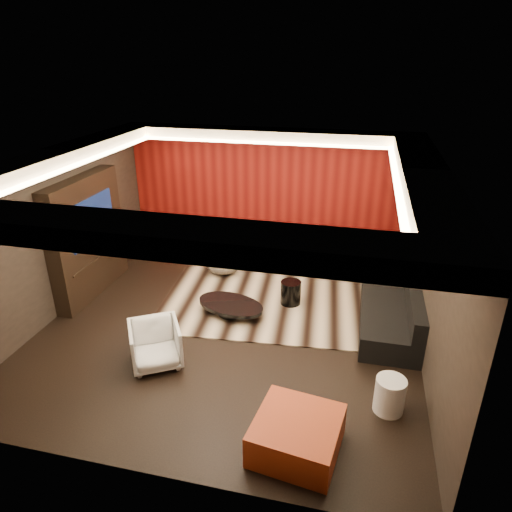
% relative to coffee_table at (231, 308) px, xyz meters
% --- Properties ---
extents(floor, '(6.00, 6.00, 0.02)m').
position_rel_coffee_table_xyz_m(floor, '(0.09, -0.36, -0.13)').
color(floor, black).
rests_on(floor, ground).
extents(ceiling, '(6.00, 6.00, 0.02)m').
position_rel_coffee_table_xyz_m(ceiling, '(0.09, -0.36, 2.69)').
color(ceiling, silver).
rests_on(ceiling, ground).
extents(wall_back, '(6.00, 0.02, 2.80)m').
position_rel_coffee_table_xyz_m(wall_back, '(0.09, 2.65, 1.28)').
color(wall_back, black).
rests_on(wall_back, ground).
extents(wall_left, '(0.02, 6.00, 2.80)m').
position_rel_coffee_table_xyz_m(wall_left, '(-2.92, -0.36, 1.28)').
color(wall_left, black).
rests_on(wall_left, ground).
extents(wall_right, '(0.02, 6.00, 2.80)m').
position_rel_coffee_table_xyz_m(wall_right, '(3.10, -0.36, 1.28)').
color(wall_right, black).
rests_on(wall_right, ground).
extents(red_feature_wall, '(5.98, 0.05, 2.78)m').
position_rel_coffee_table_xyz_m(red_feature_wall, '(0.09, 2.61, 1.28)').
color(red_feature_wall, '#6B0C0A').
rests_on(red_feature_wall, ground).
extents(soffit_back, '(6.00, 0.60, 0.22)m').
position_rel_coffee_table_xyz_m(soffit_back, '(0.09, 2.34, 2.57)').
color(soffit_back, silver).
rests_on(soffit_back, ground).
extents(soffit_front, '(6.00, 0.60, 0.22)m').
position_rel_coffee_table_xyz_m(soffit_front, '(0.09, -3.06, 2.57)').
color(soffit_front, silver).
rests_on(soffit_front, ground).
extents(soffit_left, '(0.60, 4.80, 0.22)m').
position_rel_coffee_table_xyz_m(soffit_left, '(-2.61, -0.36, 2.57)').
color(soffit_left, silver).
rests_on(soffit_left, ground).
extents(soffit_right, '(0.60, 4.80, 0.22)m').
position_rel_coffee_table_xyz_m(soffit_right, '(2.79, -0.36, 2.57)').
color(soffit_right, silver).
rests_on(soffit_right, ground).
extents(cove_back, '(4.80, 0.08, 0.04)m').
position_rel_coffee_table_xyz_m(cove_back, '(0.09, 2.00, 2.48)').
color(cove_back, '#FFD899').
rests_on(cove_back, ground).
extents(cove_front, '(4.80, 0.08, 0.04)m').
position_rel_coffee_table_xyz_m(cove_front, '(0.09, -2.72, 2.48)').
color(cove_front, '#FFD899').
rests_on(cove_front, ground).
extents(cove_left, '(0.08, 4.80, 0.04)m').
position_rel_coffee_table_xyz_m(cove_left, '(-2.27, -0.36, 2.48)').
color(cove_left, '#FFD899').
rests_on(cove_left, ground).
extents(cove_right, '(0.08, 4.80, 0.04)m').
position_rel_coffee_table_xyz_m(cove_right, '(2.45, -0.36, 2.48)').
color(cove_right, '#FFD899').
rests_on(cove_right, ground).
extents(tv_surround, '(0.30, 2.00, 2.20)m').
position_rel_coffee_table_xyz_m(tv_surround, '(-2.76, 0.24, 0.98)').
color(tv_surround, black).
rests_on(tv_surround, ground).
extents(tv_screen, '(0.04, 1.30, 0.80)m').
position_rel_coffee_table_xyz_m(tv_screen, '(-2.60, 0.24, 1.33)').
color(tv_screen, black).
rests_on(tv_screen, ground).
extents(tv_shelf, '(0.04, 1.60, 0.04)m').
position_rel_coffee_table_xyz_m(tv_shelf, '(-2.60, 0.24, 0.58)').
color(tv_shelf, black).
rests_on(tv_shelf, ground).
extents(rug, '(4.23, 3.31, 0.02)m').
position_rel_coffee_table_xyz_m(rug, '(0.63, 0.77, -0.11)').
color(rug, beige).
rests_on(rug, floor).
extents(coffee_table, '(1.50, 1.50, 0.20)m').
position_rel_coffee_table_xyz_m(coffee_table, '(0.00, 0.00, 0.00)').
color(coffee_table, black).
rests_on(coffee_table, rug).
extents(drum_stool, '(0.37, 0.37, 0.43)m').
position_rel_coffee_table_xyz_m(drum_stool, '(0.95, 0.59, 0.11)').
color(drum_stool, black).
rests_on(drum_stool, rug).
extents(striped_pouf, '(0.73, 0.73, 0.38)m').
position_rel_coffee_table_xyz_m(striped_pouf, '(-0.60, 1.52, 0.09)').
color(striped_pouf, beige).
rests_on(striped_pouf, rug).
extents(white_side_table, '(0.49, 0.49, 0.48)m').
position_rel_coffee_table_xyz_m(white_side_table, '(2.59, -1.76, 0.12)').
color(white_side_table, white).
rests_on(white_side_table, floor).
extents(orange_ottoman, '(1.06, 1.06, 0.42)m').
position_rel_coffee_table_xyz_m(orange_ottoman, '(1.55, -2.65, 0.09)').
color(orange_ottoman, '#A83D15').
rests_on(orange_ottoman, floor).
extents(armchair, '(0.96, 0.97, 0.65)m').
position_rel_coffee_table_xyz_m(armchair, '(-0.68, -1.55, 0.20)').
color(armchair, silver).
rests_on(armchair, floor).
extents(sectional_sofa, '(3.65, 3.50, 0.75)m').
position_rel_coffee_table_xyz_m(sectional_sofa, '(1.83, 1.51, 0.14)').
color(sectional_sofa, black).
rests_on(sectional_sofa, floor).
extents(throw_pillows, '(1.81, 1.58, 0.50)m').
position_rel_coffee_table_xyz_m(throw_pillows, '(2.20, 1.81, 0.50)').
color(throw_pillows, beige).
rests_on(throw_pillows, sectional_sofa).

